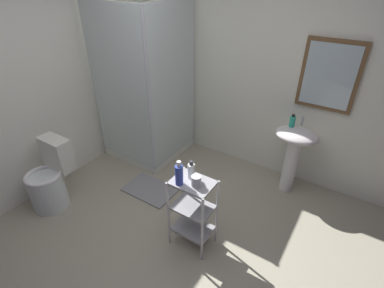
{
  "coord_description": "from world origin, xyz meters",
  "views": [
    {
      "loc": [
        1.14,
        -1.35,
        2.3
      ],
      "look_at": [
        -0.19,
        0.72,
        0.78
      ],
      "focal_mm": 27.08,
      "sensor_mm": 36.0,
      "label": 1
    }
  ],
  "objects_px": {
    "storage_cart": "(193,208)",
    "lotion_bottle_white": "(191,171)",
    "toilet": "(50,180)",
    "rinse_cup": "(196,181)",
    "pedestal_sink": "(294,148)",
    "hand_soap_bottle": "(292,121)",
    "bath_mat": "(150,189)",
    "shampoo_bottle_blue": "(179,174)",
    "shower_stall": "(150,125)"
  },
  "relations": [
    {
      "from": "storage_cart",
      "to": "lotion_bottle_white",
      "type": "height_order",
      "value": "lotion_bottle_white"
    },
    {
      "from": "toilet",
      "to": "rinse_cup",
      "type": "relative_size",
      "value": 7.83
    },
    {
      "from": "pedestal_sink",
      "to": "hand_soap_bottle",
      "type": "height_order",
      "value": "hand_soap_bottle"
    },
    {
      "from": "bath_mat",
      "to": "shampoo_bottle_blue",
      "type": "bearing_deg",
      "value": -30.13
    },
    {
      "from": "toilet",
      "to": "shampoo_bottle_blue",
      "type": "relative_size",
      "value": 3.33
    },
    {
      "from": "storage_cart",
      "to": "rinse_cup",
      "type": "xyz_separation_m",
      "value": [
        0.05,
        -0.02,
        0.35
      ]
    },
    {
      "from": "rinse_cup",
      "to": "lotion_bottle_white",
      "type": "bearing_deg",
      "value": 144.08
    },
    {
      "from": "shampoo_bottle_blue",
      "to": "rinse_cup",
      "type": "bearing_deg",
      "value": 23.11
    },
    {
      "from": "pedestal_sink",
      "to": "shampoo_bottle_blue",
      "type": "bearing_deg",
      "value": -113.96
    },
    {
      "from": "shower_stall",
      "to": "bath_mat",
      "type": "bearing_deg",
      "value": -51.97
    },
    {
      "from": "rinse_cup",
      "to": "bath_mat",
      "type": "xyz_separation_m",
      "value": [
        -0.89,
        0.38,
        -0.78
      ]
    },
    {
      "from": "toilet",
      "to": "lotion_bottle_white",
      "type": "bearing_deg",
      "value": 15.24
    },
    {
      "from": "hand_soap_bottle",
      "to": "rinse_cup",
      "type": "bearing_deg",
      "value": -106.11
    },
    {
      "from": "shampoo_bottle_blue",
      "to": "rinse_cup",
      "type": "height_order",
      "value": "shampoo_bottle_blue"
    },
    {
      "from": "pedestal_sink",
      "to": "shower_stall",
      "type": "bearing_deg",
      "value": -170.97
    },
    {
      "from": "rinse_cup",
      "to": "storage_cart",
      "type": "bearing_deg",
      "value": 154.37
    },
    {
      "from": "toilet",
      "to": "storage_cart",
      "type": "bearing_deg",
      "value": 13.41
    },
    {
      "from": "rinse_cup",
      "to": "bath_mat",
      "type": "relative_size",
      "value": 0.16
    },
    {
      "from": "storage_cart",
      "to": "shampoo_bottle_blue",
      "type": "relative_size",
      "value": 3.25
    },
    {
      "from": "toilet",
      "to": "bath_mat",
      "type": "distance_m",
      "value": 1.1
    },
    {
      "from": "pedestal_sink",
      "to": "lotion_bottle_white",
      "type": "distance_m",
      "value": 1.36
    },
    {
      "from": "pedestal_sink",
      "to": "shampoo_bottle_blue",
      "type": "xyz_separation_m",
      "value": [
        -0.6,
        -1.35,
        0.26
      ]
    },
    {
      "from": "bath_mat",
      "to": "rinse_cup",
      "type": "bearing_deg",
      "value": -23.3
    },
    {
      "from": "lotion_bottle_white",
      "to": "hand_soap_bottle",
      "type": "bearing_deg",
      "value": 69.34
    },
    {
      "from": "pedestal_sink",
      "to": "rinse_cup",
      "type": "relative_size",
      "value": 8.35
    },
    {
      "from": "pedestal_sink",
      "to": "toilet",
      "type": "xyz_separation_m",
      "value": [
        -2.11,
        -1.64,
        -0.26
      ]
    },
    {
      "from": "storage_cart",
      "to": "bath_mat",
      "type": "xyz_separation_m",
      "value": [
        -0.84,
        0.36,
        -0.43
      ]
    },
    {
      "from": "lotion_bottle_white",
      "to": "shampoo_bottle_blue",
      "type": "bearing_deg",
      "value": -107.86
    },
    {
      "from": "pedestal_sink",
      "to": "rinse_cup",
      "type": "height_order",
      "value": "rinse_cup"
    },
    {
      "from": "hand_soap_bottle",
      "to": "bath_mat",
      "type": "xyz_separation_m",
      "value": [
        -1.27,
        -0.95,
        -0.86
      ]
    },
    {
      "from": "shower_stall",
      "to": "shampoo_bottle_blue",
      "type": "xyz_separation_m",
      "value": [
        1.24,
        -1.05,
        0.38
      ]
    },
    {
      "from": "shower_stall",
      "to": "hand_soap_bottle",
      "type": "distance_m",
      "value": 1.83
    },
    {
      "from": "hand_soap_bottle",
      "to": "storage_cart",
      "type": "bearing_deg",
      "value": -108.4
    },
    {
      "from": "storage_cart",
      "to": "bath_mat",
      "type": "distance_m",
      "value": 1.0
    },
    {
      "from": "shampoo_bottle_blue",
      "to": "bath_mat",
      "type": "xyz_separation_m",
      "value": [
        -0.75,
        0.44,
        -0.83
      ]
    },
    {
      "from": "toilet",
      "to": "storage_cart",
      "type": "relative_size",
      "value": 1.03
    },
    {
      "from": "hand_soap_bottle",
      "to": "toilet",
      "type": "bearing_deg",
      "value": -140.28
    },
    {
      "from": "storage_cart",
      "to": "shampoo_bottle_blue",
      "type": "distance_m",
      "value": 0.42
    },
    {
      "from": "shower_stall",
      "to": "rinse_cup",
      "type": "bearing_deg",
      "value": -36.11
    },
    {
      "from": "shampoo_bottle_blue",
      "to": "bath_mat",
      "type": "distance_m",
      "value": 1.2
    },
    {
      "from": "hand_soap_bottle",
      "to": "shampoo_bottle_blue",
      "type": "height_order",
      "value": "shampoo_bottle_blue"
    },
    {
      "from": "storage_cart",
      "to": "lotion_bottle_white",
      "type": "distance_m",
      "value": 0.38
    },
    {
      "from": "toilet",
      "to": "rinse_cup",
      "type": "bearing_deg",
      "value": 12.22
    },
    {
      "from": "shower_stall",
      "to": "rinse_cup",
      "type": "relative_size",
      "value": 20.61
    },
    {
      "from": "hand_soap_bottle",
      "to": "shower_stall",
      "type": "bearing_deg",
      "value": -169.3
    },
    {
      "from": "hand_soap_bottle",
      "to": "rinse_cup",
      "type": "distance_m",
      "value": 1.39
    },
    {
      "from": "pedestal_sink",
      "to": "lotion_bottle_white",
      "type": "xyz_separation_m",
      "value": [
        -0.56,
        -1.22,
        0.24
      ]
    },
    {
      "from": "shower_stall",
      "to": "toilet",
      "type": "bearing_deg",
      "value": -101.54
    },
    {
      "from": "lotion_bottle_white",
      "to": "bath_mat",
      "type": "relative_size",
      "value": 0.29
    },
    {
      "from": "bath_mat",
      "to": "pedestal_sink",
      "type": "bearing_deg",
      "value": 33.86
    }
  ]
}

